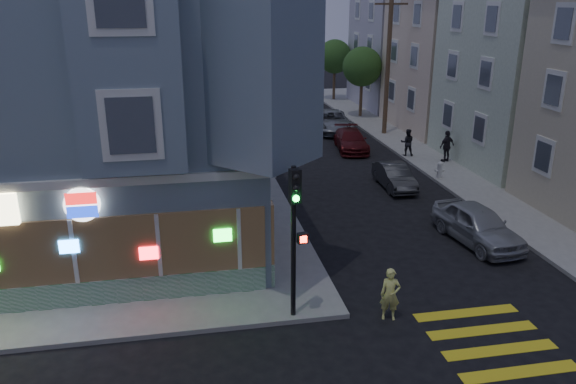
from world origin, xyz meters
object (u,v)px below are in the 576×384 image
object	(u,v)px
parked_car_b	(394,176)
street_tree_far	(335,57)
running_child	(390,294)
utility_pole	(388,64)
pedestrian_a	(407,142)
street_tree_near	(362,67)
parked_car_d	(332,121)
parked_car_a	(477,225)
pedestrian_b	(447,146)
parked_car_c	(351,140)
traffic_signal	(295,219)
fire_hydrant	(440,169)

from	to	relation	value
parked_car_b	street_tree_far	bearing A→B (deg)	83.07
street_tree_far	running_child	world-z (taller)	street_tree_far
utility_pole	pedestrian_a	bearing A→B (deg)	-96.93
street_tree_near	pedestrian_a	xyz separation A→B (m)	(-0.90, -11.76, -3.00)
street_tree_near	parked_car_d	size ratio (longest dim) A/B	1.01
parked_car_a	utility_pole	bearing A→B (deg)	74.06
parked_car_a	running_child	bearing A→B (deg)	-146.17
running_child	parked_car_b	bearing A→B (deg)	84.33
running_child	parked_car_a	xyz separation A→B (m)	(5.20, 4.54, -0.06)
street_tree_far	parked_car_d	size ratio (longest dim) A/B	1.01
pedestrian_b	parked_car_c	distance (m)	5.90
running_child	parked_car_d	bearing A→B (deg)	94.84
utility_pole	parked_car_d	world-z (taller)	utility_pole
parked_car_a	parked_car_d	xyz separation A→B (m)	(-0.56, 19.41, -0.01)
utility_pole	traffic_signal	xyz separation A→B (m)	(-10.62, -21.81, -1.59)
parked_car_b	fire_hydrant	world-z (taller)	parked_car_b
utility_pole	parked_car_a	xyz separation A→B (m)	(-2.68, -17.66, -4.06)
parked_car_b	traffic_signal	distance (m)	13.41
parked_car_d	utility_pole	bearing A→B (deg)	-22.51
parked_car_c	fire_hydrant	xyz separation A→B (m)	(2.70, -6.71, -0.02)
parked_car_d	fire_hydrant	xyz separation A→B (m)	(2.54, -11.91, -0.13)
utility_pole	pedestrian_a	distance (m)	6.97
running_child	parked_car_c	size ratio (longest dim) A/B	0.37
running_child	pedestrian_a	bearing A→B (deg)	82.22
street_tree_far	fire_hydrant	distance (m)	24.40
pedestrian_b	pedestrian_a	bearing A→B (deg)	-63.59
utility_pole	traffic_signal	size ratio (longest dim) A/B	1.99
running_child	traffic_signal	bearing A→B (deg)	-172.22
street_tree_far	fire_hydrant	world-z (taller)	street_tree_far
street_tree_near	fire_hydrant	bearing A→B (deg)	-93.19
parked_car_c	fire_hydrant	bearing A→B (deg)	-60.79
pedestrian_a	parked_car_b	world-z (taller)	pedestrian_a
parked_car_b	fire_hydrant	distance (m)	2.78
street_tree_near	pedestrian_b	distance (m)	13.69
pedestrian_a	parked_car_d	world-z (taller)	pedestrian_a
pedestrian_b	traffic_signal	distance (m)	18.68
fire_hydrant	parked_car_b	bearing A→B (deg)	-166.20
utility_pole	street_tree_far	distance (m)	14.03
parked_car_b	fire_hydrant	bearing A→B (deg)	15.13
parked_car_a	parked_car_c	xyz separation A→B (m)	(-0.72, 14.21, -0.11)
street_tree_far	parked_car_c	distance (m)	18.12
street_tree_far	parked_car_b	distance (m)	25.30
parked_car_a	fire_hydrant	world-z (taller)	parked_car_a
pedestrian_a	traffic_signal	world-z (taller)	traffic_signal
utility_pole	parked_car_d	xyz separation A→B (m)	(-3.24, 1.75, -4.07)
running_child	parked_car_a	world-z (taller)	running_child
running_child	parked_car_d	distance (m)	24.40
street_tree_near	fire_hydrant	world-z (taller)	street_tree_near
traffic_signal	utility_pole	bearing A→B (deg)	53.95
parked_car_c	utility_pole	bearing A→B (deg)	52.70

